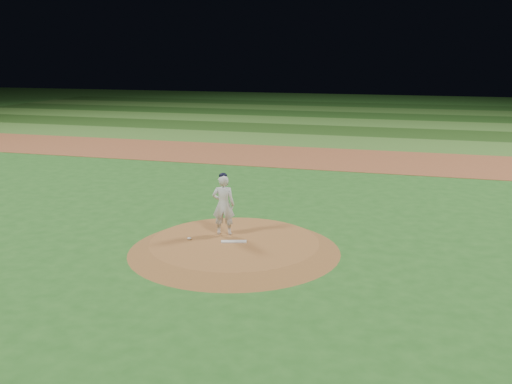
% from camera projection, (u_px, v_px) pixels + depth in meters
% --- Properties ---
extents(ground, '(120.00, 120.00, 0.00)m').
position_uv_depth(ground, '(234.00, 250.00, 14.86)').
color(ground, '#245C1E').
rests_on(ground, ground).
extents(infield_dirt_band, '(70.00, 6.00, 0.02)m').
position_uv_depth(infield_dirt_band, '(325.00, 158.00, 27.91)').
color(infield_dirt_band, brown).
rests_on(infield_dirt_band, ground).
extents(outfield_stripe_0, '(70.00, 5.00, 0.02)m').
position_uv_depth(outfield_stripe_0, '(341.00, 142.00, 33.04)').
color(outfield_stripe_0, '#3D6C27').
rests_on(outfield_stripe_0, ground).
extents(outfield_stripe_1, '(70.00, 5.00, 0.02)m').
position_uv_depth(outfield_stripe_1, '(352.00, 131.00, 37.70)').
color(outfield_stripe_1, '#204315').
rests_on(outfield_stripe_1, ground).
extents(outfield_stripe_2, '(70.00, 5.00, 0.02)m').
position_uv_depth(outfield_stripe_2, '(360.00, 123.00, 42.37)').
color(outfield_stripe_2, '#3C6D27').
rests_on(outfield_stripe_2, ground).
extents(outfield_stripe_3, '(70.00, 5.00, 0.02)m').
position_uv_depth(outfield_stripe_3, '(367.00, 116.00, 47.03)').
color(outfield_stripe_3, '#1D4315').
rests_on(outfield_stripe_3, ground).
extents(outfield_stripe_4, '(70.00, 5.00, 0.02)m').
position_uv_depth(outfield_stripe_4, '(372.00, 110.00, 51.69)').
color(outfield_stripe_4, '#346424').
rests_on(outfield_stripe_4, ground).
extents(outfield_stripe_5, '(70.00, 5.00, 0.02)m').
position_uv_depth(outfield_stripe_5, '(377.00, 105.00, 56.35)').
color(outfield_stripe_5, '#1C4716').
rests_on(outfield_stripe_5, ground).
extents(pitchers_mound, '(5.50, 5.50, 0.25)m').
position_uv_depth(pitchers_mound, '(234.00, 246.00, 14.83)').
color(pitchers_mound, brown).
rests_on(pitchers_mound, ground).
extents(pitching_rubber, '(0.68, 0.35, 0.03)m').
position_uv_depth(pitching_rubber, '(234.00, 242.00, 14.72)').
color(pitching_rubber, silver).
rests_on(pitching_rubber, pitchers_mound).
extents(rosin_bag, '(0.11, 0.11, 0.06)m').
position_uv_depth(rosin_bag, '(189.00, 238.00, 14.93)').
color(rosin_bag, silver).
rests_on(rosin_bag, pitchers_mound).
extents(pitcher_on_mound, '(0.67, 0.51, 1.69)m').
position_uv_depth(pitcher_on_mound, '(223.00, 204.00, 15.19)').
color(pitcher_on_mound, silver).
rests_on(pitcher_on_mound, pitchers_mound).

